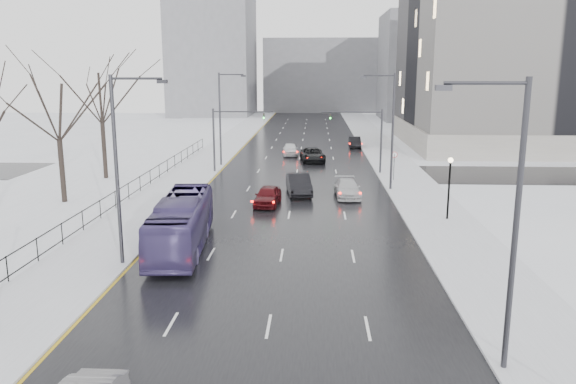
# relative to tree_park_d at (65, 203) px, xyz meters

# --- Properties ---
(road) EXTENTS (16.00, 150.00, 0.04)m
(road) POSITION_rel_tree_park_d_xyz_m (17.80, 26.00, 0.02)
(road) COLOR black
(road) RESTS_ON ground
(cross_road) EXTENTS (130.00, 10.00, 0.04)m
(cross_road) POSITION_rel_tree_park_d_xyz_m (17.80, 14.00, 0.02)
(cross_road) COLOR black
(cross_road) RESTS_ON ground
(sidewalk_left) EXTENTS (5.00, 150.00, 0.16)m
(sidewalk_left) POSITION_rel_tree_park_d_xyz_m (7.30, 26.00, 0.08)
(sidewalk_left) COLOR silver
(sidewalk_left) RESTS_ON ground
(sidewalk_right) EXTENTS (5.00, 150.00, 0.16)m
(sidewalk_right) POSITION_rel_tree_park_d_xyz_m (28.30, 26.00, 0.08)
(sidewalk_right) COLOR silver
(sidewalk_right) RESTS_ON ground
(park_strip) EXTENTS (14.00, 150.00, 0.12)m
(park_strip) POSITION_rel_tree_park_d_xyz_m (-2.20, 26.00, 0.06)
(park_strip) COLOR white
(park_strip) RESTS_ON ground
(tree_park_d) EXTENTS (8.75, 8.75, 12.50)m
(tree_park_d) POSITION_rel_tree_park_d_xyz_m (0.00, 0.00, 0.00)
(tree_park_d) COLOR black
(tree_park_d) RESTS_ON ground
(tree_park_e) EXTENTS (9.45, 9.45, 13.50)m
(tree_park_e) POSITION_rel_tree_park_d_xyz_m (-0.40, 10.00, 0.00)
(tree_park_e) COLOR black
(tree_park_e) RESTS_ON ground
(iron_fence) EXTENTS (0.06, 70.00, 1.30)m
(iron_fence) POSITION_rel_tree_park_d_xyz_m (4.80, -4.00, 0.91)
(iron_fence) COLOR black
(iron_fence) RESTS_ON sidewalk_left
(streetlight_r_near) EXTENTS (2.95, 0.25, 10.00)m
(streetlight_r_near) POSITION_rel_tree_park_d_xyz_m (25.97, -24.00, 5.62)
(streetlight_r_near) COLOR #2D2D33
(streetlight_r_near) RESTS_ON ground
(streetlight_r_mid) EXTENTS (2.95, 0.25, 10.00)m
(streetlight_r_mid) POSITION_rel_tree_park_d_xyz_m (25.97, 6.00, 5.62)
(streetlight_r_mid) COLOR #2D2D33
(streetlight_r_mid) RESTS_ON ground
(streetlight_l_near) EXTENTS (2.95, 0.25, 10.00)m
(streetlight_l_near) POSITION_rel_tree_park_d_xyz_m (9.63, -14.00, 5.62)
(streetlight_l_near) COLOR #2D2D33
(streetlight_l_near) RESTS_ON ground
(streetlight_l_far) EXTENTS (2.95, 0.25, 10.00)m
(streetlight_l_far) POSITION_rel_tree_park_d_xyz_m (9.63, 18.00, 5.62)
(streetlight_l_far) COLOR #2D2D33
(streetlight_l_far) RESTS_ON ground
(lamppost_r_mid) EXTENTS (0.36, 0.36, 4.28)m
(lamppost_r_mid) POSITION_rel_tree_park_d_xyz_m (28.80, -4.00, 2.94)
(lamppost_r_mid) COLOR black
(lamppost_r_mid) RESTS_ON sidewalk_right
(mast_signal_right) EXTENTS (6.10, 0.33, 6.50)m
(mast_signal_right) POSITION_rel_tree_park_d_xyz_m (25.13, 14.00, 4.11)
(mast_signal_right) COLOR #2D2D33
(mast_signal_right) RESTS_ON ground
(mast_signal_left) EXTENTS (6.10, 0.33, 6.50)m
(mast_signal_left) POSITION_rel_tree_park_d_xyz_m (10.47, 14.00, 4.11)
(mast_signal_left) COLOR #2D2D33
(mast_signal_left) RESTS_ON ground
(no_uturn_sign) EXTENTS (0.60, 0.06, 2.70)m
(no_uturn_sign) POSITION_rel_tree_park_d_xyz_m (27.00, 10.00, 2.30)
(no_uturn_sign) COLOR #2D2D33
(no_uturn_sign) RESTS_ON sidewalk_right
(civic_building) EXTENTS (41.00, 31.00, 24.80)m
(civic_building) POSITION_rel_tree_park_d_xyz_m (52.80, 38.00, 11.21)
(civic_building) COLOR gray
(civic_building) RESTS_ON ground
(bldg_far_right) EXTENTS (24.00, 20.00, 22.00)m
(bldg_far_right) POSITION_rel_tree_park_d_xyz_m (45.80, 81.00, 11.00)
(bldg_far_right) COLOR slate
(bldg_far_right) RESTS_ON ground
(bldg_far_left) EXTENTS (18.00, 22.00, 28.00)m
(bldg_far_left) POSITION_rel_tree_park_d_xyz_m (-4.20, 91.00, 14.00)
(bldg_far_left) COLOR slate
(bldg_far_left) RESTS_ON ground
(bldg_far_center) EXTENTS (30.00, 18.00, 18.00)m
(bldg_far_center) POSITION_rel_tree_park_d_xyz_m (21.80, 106.00, 9.00)
(bldg_far_center) COLOR slate
(bldg_far_center) RESTS_ON ground
(bus) EXTENTS (3.40, 11.02, 3.02)m
(bus) POSITION_rel_tree_park_d_xyz_m (11.94, -11.04, 1.55)
(bus) COLOR #46396F
(bus) RESTS_ON road
(sedan_center_near) EXTENTS (2.13, 4.50, 1.49)m
(sedan_center_near) POSITION_rel_tree_park_d_xyz_m (16.02, -0.09, 0.78)
(sedan_center_near) COLOR #450B10
(sedan_center_near) RESTS_ON road
(sedan_right_near) EXTENTS (2.50, 5.37, 1.70)m
(sedan_right_near) POSITION_rel_tree_park_d_xyz_m (18.30, 3.93, 0.89)
(sedan_right_near) COLOR black
(sedan_right_near) RESTS_ON road
(sedan_right_cross) EXTENTS (3.12, 5.79, 1.54)m
(sedan_right_cross) POSITION_rel_tree_park_d_xyz_m (19.36, 21.41, 0.81)
(sedan_right_cross) COLOR black
(sedan_right_cross) RESTS_ON road
(sedan_right_far) EXTENTS (2.24, 4.97, 1.41)m
(sedan_right_far) POSITION_rel_tree_park_d_xyz_m (22.30, 3.14, 0.75)
(sedan_right_far) COLOR #B4B5B8
(sedan_right_far) RESTS_ON road
(sedan_center_far) EXTENTS (2.04, 4.51, 1.50)m
(sedan_center_far) POSITION_rel_tree_park_d_xyz_m (16.60, 26.09, 0.79)
(sedan_center_far) COLOR silver
(sedan_center_far) RESTS_ON road
(sedan_right_distant) EXTENTS (1.50, 4.29, 1.41)m
(sedan_right_distant) POSITION_rel_tree_park_d_xyz_m (25.00, 33.84, 0.75)
(sedan_right_distant) COLOR black
(sedan_right_distant) RESTS_ON road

